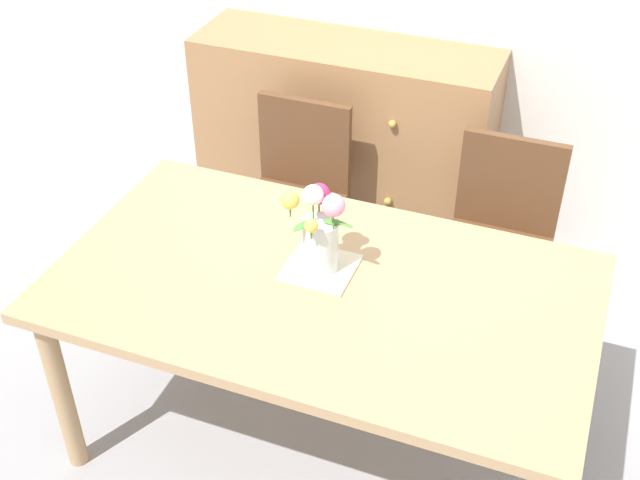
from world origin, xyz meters
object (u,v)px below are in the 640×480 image
(chair_left, at_px, (296,188))
(flower_vase, at_px, (319,229))
(chair_right, at_px, (500,232))
(dresser, at_px, (344,143))
(dining_table, at_px, (322,302))

(chair_left, distance_m, flower_vase, 0.97)
(chair_right, relative_size, dresser, 0.64)
(flower_vase, bearing_deg, chair_left, 118.02)
(dining_table, relative_size, chair_left, 1.98)
(dresser, xyz_separation_m, flower_vase, (0.36, -1.26, 0.42))
(chair_left, bearing_deg, dresser, -96.14)
(dresser, bearing_deg, dining_table, -73.34)
(chair_right, bearing_deg, dining_table, 61.99)
(chair_left, height_order, dresser, dresser)
(dining_table, bearing_deg, chair_left, 118.01)
(chair_left, bearing_deg, dining_table, 118.01)
(dining_table, relative_size, dresser, 1.27)
(dresser, distance_m, flower_vase, 1.38)
(chair_right, relative_size, flower_vase, 2.83)
(dining_table, distance_m, flower_vase, 0.26)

